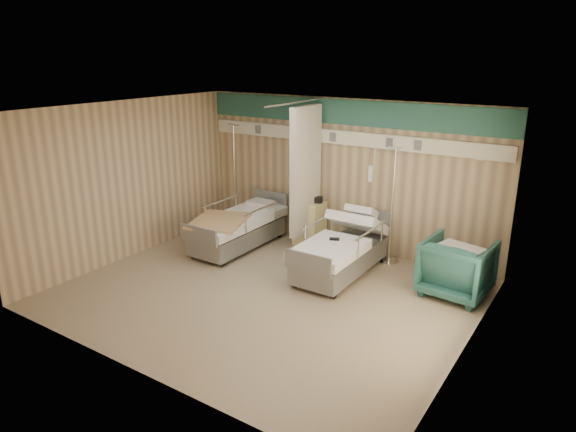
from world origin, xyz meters
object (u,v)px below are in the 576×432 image
at_px(iv_stand_right, 390,240).
at_px(iv_stand_left, 236,209).
at_px(bedside_cabinet, 310,223).
at_px(visitor_armchair, 457,268).
at_px(bed_right, 340,256).
at_px(bed_left, 238,232).

height_order(iv_stand_right, iv_stand_left, iv_stand_left).
height_order(bedside_cabinet, iv_stand_left, iv_stand_left).
relative_size(visitor_armchair, iv_stand_left, 0.44).
height_order(bed_right, bed_left, same).
bearing_deg(visitor_armchair, bedside_cabinet, -7.35).
relative_size(bed_left, iv_stand_right, 1.04).
bearing_deg(iv_stand_left, bed_right, -15.62).
bearing_deg(iv_stand_left, visitor_armchair, -6.52).
bearing_deg(iv_stand_left, iv_stand_right, 1.65).
distance_m(iv_stand_right, iv_stand_left, 3.40).
bearing_deg(visitor_armchair, bed_right, 12.79).
distance_m(bedside_cabinet, visitor_armchair, 3.07).
height_order(bed_right, iv_stand_left, iv_stand_left).
distance_m(bed_right, iv_stand_left, 3.01).
relative_size(visitor_armchair, iv_stand_right, 0.47).
bearing_deg(bed_right, bedside_cabinet, 141.95).
xyz_separation_m(bed_right, bed_left, (-2.20, 0.00, 0.00)).
bearing_deg(visitor_armchair, iv_stand_right, -20.83).
xyz_separation_m(bed_right, iv_stand_right, (0.50, 0.91, 0.11)).
bearing_deg(iv_stand_left, bedside_cabinet, 2.94).
bearing_deg(bed_right, visitor_armchair, 8.24).
xyz_separation_m(bed_right, visitor_armchair, (1.85, 0.27, 0.13)).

